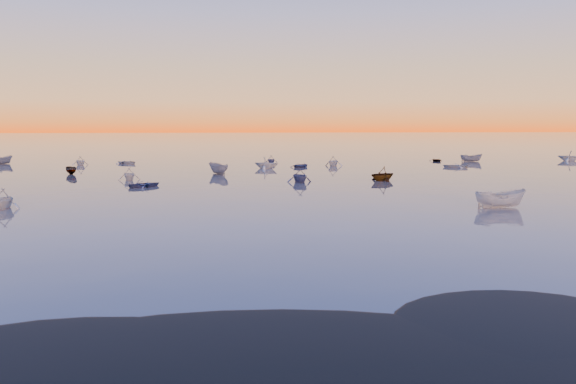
{
  "coord_description": "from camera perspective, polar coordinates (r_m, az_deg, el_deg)",
  "views": [
    {
      "loc": [
        -0.91,
        -17.53,
        6.8
      ],
      "look_at": [
        3.95,
        28.0,
        1.19
      ],
      "focal_mm": 35.0,
      "sensor_mm": 36.0,
      "label": 1
    }
  ],
  "objects": [
    {
      "name": "ground",
      "position": [
        117.73,
        -5.66,
        3.64
      ],
      "size": [
        600.0,
        600.0,
        0.0
      ],
      "primitive_type": "plane",
      "color": "slate",
      "rests_on": "ground"
    },
    {
      "name": "mud_lobes",
      "position": [
        17.9,
        -2.81,
        -15.33
      ],
      "size": [
        140.0,
        6.0,
        0.07
      ],
      "primitive_type": null,
      "color": "black",
      "rests_on": "ground"
    },
    {
      "name": "moored_fleet",
      "position": [
        70.86,
        -5.33,
        1.45
      ],
      "size": [
        124.0,
        58.0,
        1.2
      ],
      "primitive_type": null,
      "color": "silver",
      "rests_on": "ground"
    },
    {
      "name": "boat_near_center",
      "position": [
        48.7,
        20.71,
        -1.5
      ],
      "size": [
        1.84,
        4.3,
        1.48
      ],
      "primitive_type": "imported",
      "rotation": [
        0.0,
        0.0,
        1.56
      ],
      "color": "silver",
      "rests_on": "ground"
    },
    {
      "name": "boat_near_right",
      "position": [
        65.4,
        1.22,
        1.02
      ],
      "size": [
        3.88,
        2.38,
        1.27
      ],
      "primitive_type": "imported",
      "rotation": [
        0.0,
        0.0,
        3.36
      ],
      "color": "#3B4572",
      "rests_on": "ground"
    }
  ]
}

